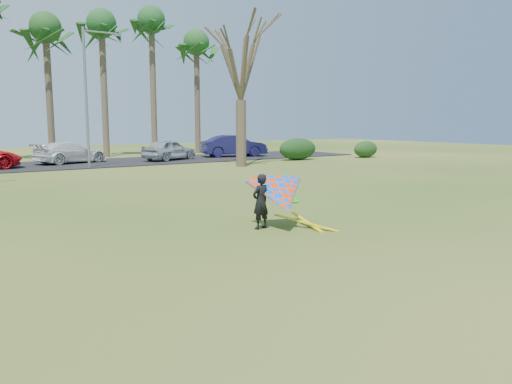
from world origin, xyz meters
TOP-DOWN VIEW (x-y plane):
  - ground at (0.00, 0.00)m, footprint 100.00×100.00m
  - parking_strip at (0.00, 25.00)m, footprint 46.00×7.00m
  - palm_6 at (2.00, 31.00)m, footprint 4.84×4.84m
  - palm_7 at (6.00, 31.00)m, footprint 4.84×4.84m
  - palm_8 at (10.00, 31.00)m, footprint 4.84×4.84m
  - palm_9 at (14.00, 31.00)m, footprint 4.84×4.84m
  - bare_tree_right at (10.00, 18.00)m, footprint 6.27×6.27m
  - streetlight at (2.16, 22.00)m, footprint 2.28×0.18m
  - hedge_near at (16.07, 19.96)m, footprint 3.10×1.41m
  - hedge_far at (21.84, 18.89)m, footprint 2.26×1.06m
  - car_3 at (1.91, 25.69)m, footprint 5.03×3.24m
  - car_4 at (8.21, 24.40)m, footprint 4.52×3.21m
  - car_5 at (13.80, 24.84)m, footprint 5.20×2.90m
  - kite_flyer at (1.11, 2.55)m, footprint 2.13×2.39m

SIDE VIEW (x-z plane):
  - ground at x=0.00m, z-range 0.00..0.00m
  - parking_strip at x=0.00m, z-range 0.00..0.06m
  - hedge_far at x=21.84m, z-range 0.00..1.26m
  - car_3 at x=1.91m, z-range 0.06..1.41m
  - car_4 at x=8.21m, z-range 0.06..1.49m
  - hedge_near at x=16.07m, z-range 0.00..1.55m
  - kite_flyer at x=1.11m, z-range -0.17..1.85m
  - car_5 at x=13.80m, z-range 0.06..1.68m
  - streetlight at x=2.16m, z-range 0.46..8.46m
  - bare_tree_right at x=10.00m, z-range 1.96..11.17m
  - palm_6 at x=2.00m, z-range 3.75..14.59m
  - palm_9 at x=14.00m, z-range 3.75..14.59m
  - palm_7 at x=6.00m, z-range 4.08..15.62m
  - palm_8 at x=10.00m, z-range 4.40..16.64m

